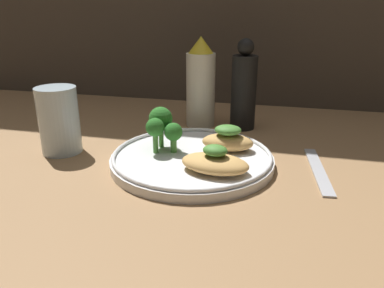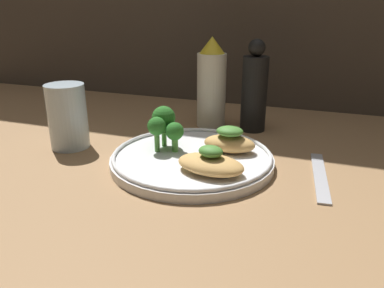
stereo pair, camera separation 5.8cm
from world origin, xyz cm
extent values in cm
cube|color=#936D47|center=(0.00, 0.00, -0.50)|extent=(180.00, 180.00, 1.00)
cylinder|color=white|center=(0.00, 0.00, 0.70)|extent=(25.56, 25.56, 1.40)
torus|color=white|center=(0.00, 0.00, 1.70)|extent=(24.96, 24.96, 0.60)
ellipsoid|color=tan|center=(4.50, -4.85, 2.62)|extent=(10.55, 7.26, 2.44)
ellipsoid|color=#478433|center=(4.50, -4.85, 4.62)|extent=(3.88, 3.28, 1.58)
ellipsoid|color=tan|center=(5.00, 3.83, 2.73)|extent=(8.41, 4.94, 2.66)
ellipsoid|color=#478433|center=(5.00, 3.83, 4.84)|extent=(4.38, 3.54, 1.55)
cylinder|color=#4C8E38|center=(-3.27, 0.96, 2.59)|extent=(1.02, 1.02, 2.38)
sphere|color=#286B23|center=(-3.27, 0.96, 4.81)|extent=(2.92, 2.92, 2.92)
cylinder|color=#4C8E38|center=(-5.89, 2.66, 3.16)|extent=(0.80, 0.80, 3.53)
sphere|color=#286B23|center=(-5.89, 2.66, 6.29)|extent=(3.89, 3.89, 3.89)
cylinder|color=#4C8E38|center=(-5.95, -0.15, 3.02)|extent=(0.85, 0.85, 3.23)
sphere|color=#286B23|center=(-5.95, -0.15, 5.67)|extent=(2.95, 2.95, 2.95)
cylinder|color=silver|center=(-3.10, 20.24, 7.34)|extent=(5.81, 5.81, 14.68)
cone|color=yellow|center=(-3.10, 20.24, 16.29)|extent=(4.94, 4.94, 3.23)
cylinder|color=black|center=(5.58, 20.24, 7.24)|extent=(4.96, 4.96, 14.49)
sphere|color=black|center=(5.58, 20.24, 16.10)|extent=(3.22, 3.22, 3.22)
cylinder|color=silver|center=(-22.78, 0.06, 5.58)|extent=(6.63, 6.63, 11.15)
cube|color=#B2B2B7|center=(19.22, 1.94, 0.30)|extent=(3.50, 17.07, 0.60)
camera|label=1|loc=(12.73, -52.65, 23.91)|focal=35.00mm
camera|label=2|loc=(18.27, -51.00, 23.91)|focal=35.00mm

